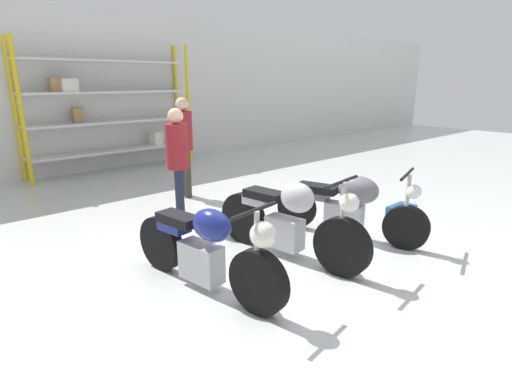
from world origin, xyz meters
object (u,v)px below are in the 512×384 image
shelving_rack (109,107)px  motorcycle_grey (348,206)px  person_browsing (178,157)px  toolbox (401,215)px  motorcycle_silver (289,220)px  person_near_rack (184,139)px  motorcycle_blue (206,249)px

shelving_rack → motorcycle_grey: 6.22m
person_browsing → motorcycle_grey: bearing=153.4°
toolbox → shelving_rack: bearing=105.2°
motorcycle_silver → toolbox: 2.12m
shelving_rack → motorcycle_silver: 6.11m
motorcycle_silver → person_browsing: 2.05m
toolbox → motorcycle_grey: bearing=167.9°
motorcycle_grey → toolbox: 1.09m
motorcycle_grey → person_near_rack: (-0.58, 3.15, 0.60)m
motorcycle_grey → toolbox: motorcycle_grey is taller
person_near_rack → toolbox: size_ratio=4.03×
shelving_rack → toolbox: bearing=-74.8°
motorcycle_silver → person_browsing: person_browsing is taller
motorcycle_grey → motorcycle_blue: bearing=-109.9°
shelving_rack → person_near_rack: size_ratio=2.15×
shelving_rack → person_near_rack: shelving_rack is taller
motorcycle_silver → motorcycle_grey: (1.05, -0.07, -0.03)m
motorcycle_grey → toolbox: (1.02, -0.22, -0.31)m
shelving_rack → motorcycle_blue: bearing=-104.3°
motorcycle_silver → person_near_rack: size_ratio=1.19×
motorcycle_blue → shelving_rack: bearing=156.6°
person_near_rack → motorcycle_silver: bearing=87.1°
person_browsing → person_near_rack: bearing=-95.6°
motorcycle_blue → motorcycle_silver: size_ratio=0.96×
person_near_rack → toolbox: person_near_rack is taller
motorcycle_grey → person_near_rack: bearing=172.7°
shelving_rack → toolbox: size_ratio=8.65×
motorcycle_blue → toolbox: bearing=75.6°
person_browsing → person_near_rack: person_near_rack is taller
person_near_rack → toolbox: bearing=121.3°
motorcycle_silver → toolbox: (2.08, -0.29, -0.33)m
motorcycle_blue → person_browsing: 2.21m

